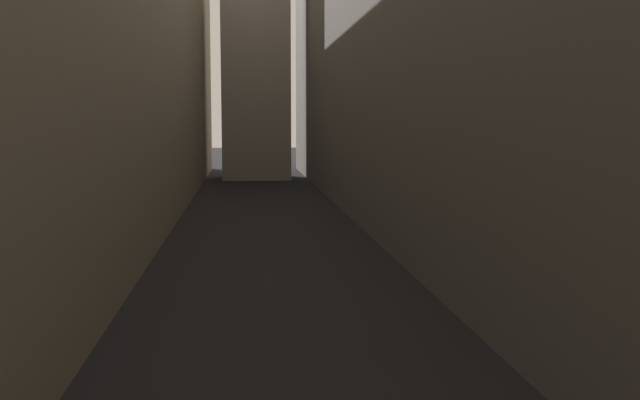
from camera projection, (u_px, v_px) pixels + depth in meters
ground_plane at (268, 231)px, 42.87m from camera, size 264.00×264.00×0.00m
building_block_left at (67, 43)px, 42.58m from camera, size 11.55×108.00×21.41m
building_block_right at (455, 23)px, 44.70m from camera, size 11.68×108.00×24.15m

